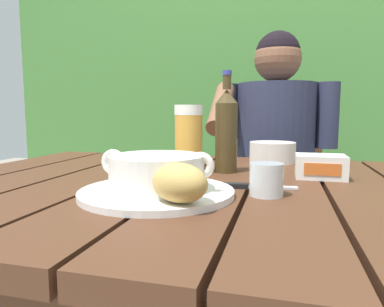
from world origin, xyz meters
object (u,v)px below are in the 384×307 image
at_px(person_eating, 274,157).
at_px(beer_glass, 189,139).
at_px(serving_plate, 157,192).
at_px(chair_near_diner, 274,205).
at_px(bread_roll, 180,183).
at_px(table_knife, 247,186).
at_px(diner_bowl, 272,152).
at_px(beer_bottle, 228,130).
at_px(water_glass_small, 266,179).
at_px(soup_bowl, 157,171).
at_px(butter_tub, 320,167).

xyz_separation_m(person_eating, beer_glass, (-0.20, -0.60, 0.12)).
relative_size(person_eating, serving_plate, 4.20).
height_order(chair_near_diner, serving_plate, chair_near_diner).
relative_size(chair_near_diner, bread_roll, 7.95).
bearing_deg(table_knife, diner_bowl, 84.42).
relative_size(beer_glass, beer_bottle, 0.67).
bearing_deg(bread_roll, diner_bowl, 77.70).
height_order(bread_roll, water_glass_small, bread_roll).
distance_m(serving_plate, table_knife, 0.19).
relative_size(soup_bowl, bread_roll, 1.86).
bearing_deg(diner_bowl, butter_tub, -63.31).
xyz_separation_m(soup_bowl, diner_bowl, (0.20, 0.50, -0.01)).
relative_size(chair_near_diner, diner_bowl, 6.90).
relative_size(chair_near_diner, beer_glass, 5.58).
xyz_separation_m(soup_bowl, beer_bottle, (0.09, 0.29, 0.07)).
bearing_deg(person_eating, diner_bowl, -89.52).
bearing_deg(beer_bottle, table_knife, -69.60).
bearing_deg(butter_tub, chair_near_diner, 98.77).
bearing_deg(beer_bottle, butter_tub, -6.27).
height_order(soup_bowl, beer_glass, beer_glass).
distance_m(table_knife, diner_bowl, 0.40).
xyz_separation_m(chair_near_diner, serving_plate, (-0.20, -1.04, 0.29)).
height_order(beer_bottle, butter_tub, beer_bottle).
distance_m(soup_bowl, butter_tub, 0.41).
xyz_separation_m(person_eating, bread_roll, (-0.12, -0.93, 0.07)).
bearing_deg(beer_glass, serving_plate, -88.80).
bearing_deg(water_glass_small, chair_near_diner, 90.19).
bearing_deg(table_knife, beer_glass, 138.98).
xyz_separation_m(serving_plate, water_glass_small, (0.20, 0.05, 0.03)).
height_order(serving_plate, water_glass_small, water_glass_small).
relative_size(person_eating, butter_tub, 10.77).
relative_size(chair_near_diner, person_eating, 0.79).
bearing_deg(table_knife, water_glass_small, -52.12).
bearing_deg(beer_bottle, serving_plate, -107.27).
bearing_deg(water_glass_small, beer_bottle, 114.89).
relative_size(bread_roll, butter_tub, 1.07).
bearing_deg(bread_roll, butter_tub, 54.46).
xyz_separation_m(chair_near_diner, water_glass_small, (0.00, -0.99, 0.31)).
bearing_deg(bread_roll, beer_glass, 102.87).
xyz_separation_m(bread_roll, water_glass_small, (0.13, 0.13, -0.01)).
bearing_deg(table_knife, person_eating, 87.20).
distance_m(chair_near_diner, beer_bottle, 0.86).
bearing_deg(water_glass_small, bread_roll, -134.59).
relative_size(person_eating, beer_bottle, 4.70).
relative_size(beer_glass, table_knife, 1.03).
xyz_separation_m(chair_near_diner, beer_bottle, (-0.11, -0.75, 0.39)).
height_order(person_eating, butter_tub, person_eating).
bearing_deg(person_eating, table_knife, -92.80).
height_order(chair_near_diner, diner_bowl, chair_near_diner).
height_order(beer_bottle, table_knife, beer_bottle).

